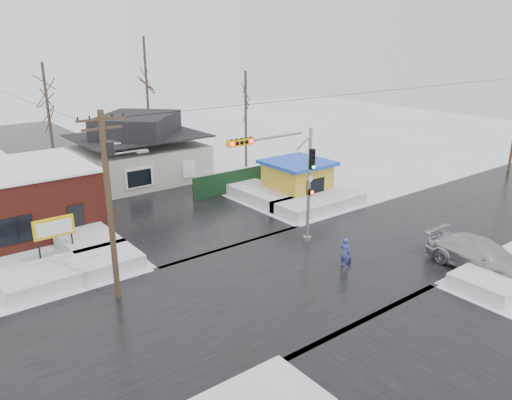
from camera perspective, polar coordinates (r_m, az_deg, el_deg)
ground at (r=26.46m, az=3.98°, el=-8.76°), size 120.00×120.00×0.00m
road_ns at (r=26.46m, az=3.98°, el=-8.74°), size 10.00×120.00×0.02m
road_ew at (r=26.46m, az=3.98°, el=-8.74°), size 120.00×10.00×0.02m
snowbank_nw at (r=27.93m, az=-20.25°, el=-7.50°), size 7.00×3.00×0.80m
snowbank_ne at (r=36.75m, az=7.25°, el=-0.31°), size 7.00×3.00×0.80m
snowbank_se at (r=29.37m, az=26.98°, el=-7.24°), size 7.00×3.00×0.70m
snowbank_nside_w at (r=32.88m, az=-19.71°, el=-3.53°), size 3.00×8.00×0.80m
snowbank_nside_e at (r=39.05m, az=-0.01°, el=0.96°), size 3.00×8.00×0.80m
traffic_signal at (r=28.42m, az=3.88°, el=2.99°), size 6.05×0.68×7.00m
utility_pole at (r=23.45m, az=-16.33°, el=0.42°), size 3.15×0.44×9.00m
marquee_sign at (r=29.59m, az=-22.10°, el=-3.07°), size 2.20×0.21×2.55m
house at (r=44.32m, az=-13.21°, el=5.54°), size 10.40×8.40×5.76m
kiosk at (r=38.83m, az=4.73°, el=2.43°), size 4.60×4.60×2.88m
fence at (r=40.16m, az=-2.32°, el=2.18°), size 8.00×0.12×1.80m
tree_far_left at (r=45.24m, az=-22.95°, el=11.71°), size 3.00×3.00×10.00m
tree_far_mid at (r=50.51m, az=-12.55°, el=15.04°), size 3.00×3.00×12.00m
tree_far_right at (r=46.94m, az=-1.19°, el=12.31°), size 3.00×3.00×9.00m
pedestrian at (r=27.49m, az=10.15°, el=-5.98°), size 0.49×0.67×1.70m
car at (r=29.40m, az=24.26°, el=-5.78°), size 2.47×5.82×1.67m
shopping_bag at (r=28.21m, az=10.52°, el=-6.86°), size 0.29×0.14×0.35m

